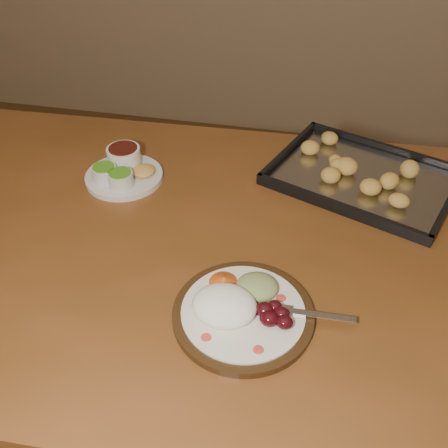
# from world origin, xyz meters

# --- Properties ---
(dining_table) EXTENTS (1.53, 0.95, 0.75)m
(dining_table) POSITION_xyz_m (-0.07, 0.22, 0.65)
(dining_table) COLOR brown
(dining_table) RESTS_ON ground
(dinner_plate) EXTENTS (0.31, 0.24, 0.06)m
(dinner_plate) POSITION_xyz_m (0.00, 0.05, 0.77)
(dinner_plate) COLOR black
(dinner_plate) RESTS_ON dining_table
(condiment_saucer) EXTENTS (0.18, 0.18, 0.06)m
(condiment_saucer) POSITION_xyz_m (-0.34, 0.39, 0.77)
(condiment_saucer) COLOR beige
(condiment_saucer) RESTS_ON dining_table
(baking_tray) EXTENTS (0.48, 0.42, 0.04)m
(baking_tray) POSITION_xyz_m (0.21, 0.50, 0.76)
(baking_tray) COLOR black
(baking_tray) RESTS_ON dining_table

